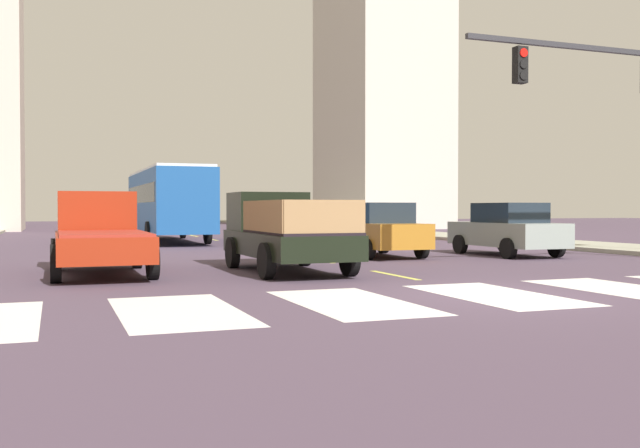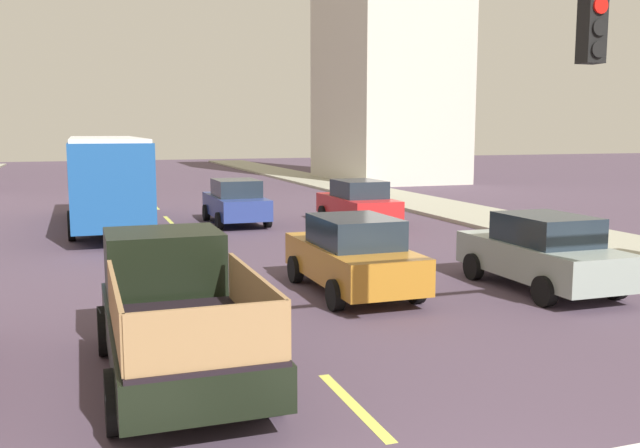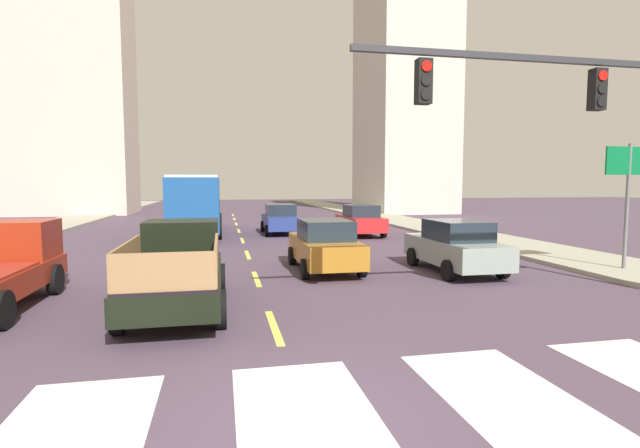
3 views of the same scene
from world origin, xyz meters
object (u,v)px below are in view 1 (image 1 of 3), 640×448
city_bus (168,200)px  sedan_mid (377,230)px  pickup_dark (99,234)px  sedan_far (507,229)px  pickup_stakebed (282,233)px  sedan_near_left (367,223)px  sedan_near_right (269,223)px

city_bus → sedan_mid: city_bus is taller
city_bus → pickup_dark: bearing=-103.3°
city_bus → sedan_far: (8.91, -13.78, -1.09)m
pickup_stakebed → pickup_dark: bearing=171.6°
city_bus → sedan_mid: size_ratio=2.45×
pickup_stakebed → sedan_far: (8.57, 2.71, -0.08)m
city_bus → sedan_far: 16.44m
sedan_mid → city_bus: bearing=112.5°
city_bus → sedan_far: city_bus is taller
pickup_stakebed → pickup_dark: 4.37m
sedan_far → sedan_mid: same height
pickup_dark → sedan_near_left: size_ratio=1.18×
pickup_dark → city_bus: (3.95, 15.64, 1.03)m
sedan_near_right → sedan_near_left: bearing=-24.6°
city_bus → sedan_far: size_ratio=2.45×
city_bus → sedan_near_left: city_bus is taller
pickup_dark → sedan_mid: size_ratio=1.18×
sedan_mid → sedan_near_left: (4.24, 10.08, 0.00)m
pickup_dark → sedan_far: (12.86, 1.87, -0.06)m
city_bus → sedan_mid: 13.57m
pickup_stakebed → sedan_near_right: bearing=77.3°
pickup_stakebed → sedan_mid: pickup_stakebed is taller
pickup_dark → city_bus: size_ratio=0.48×
sedan_mid → pickup_dark: bearing=-159.0°
pickup_stakebed → sedan_far: pickup_stakebed is taller
city_bus → sedan_near_right: bearing=-7.6°
sedan_near_left → sedan_far: bearing=-92.4°
sedan_far → sedan_near_left: same height
pickup_stakebed → sedan_near_right: (4.35, 15.79, -0.08)m
pickup_stakebed → sedan_near_left: (8.64, 13.90, -0.08)m
pickup_dark → sedan_mid: (8.68, 2.97, -0.06)m
city_bus → sedan_near_left: 9.40m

